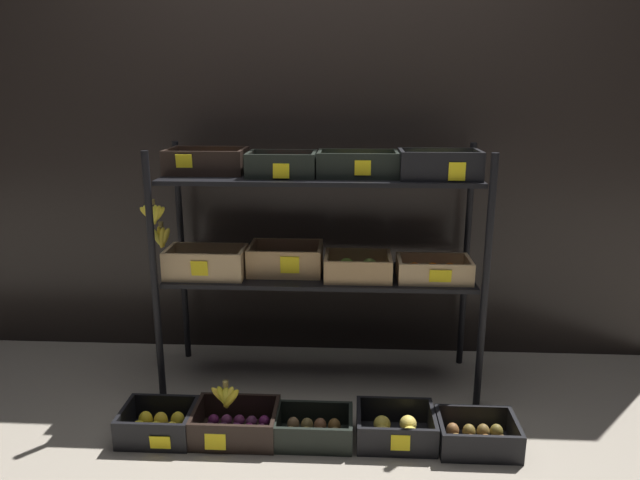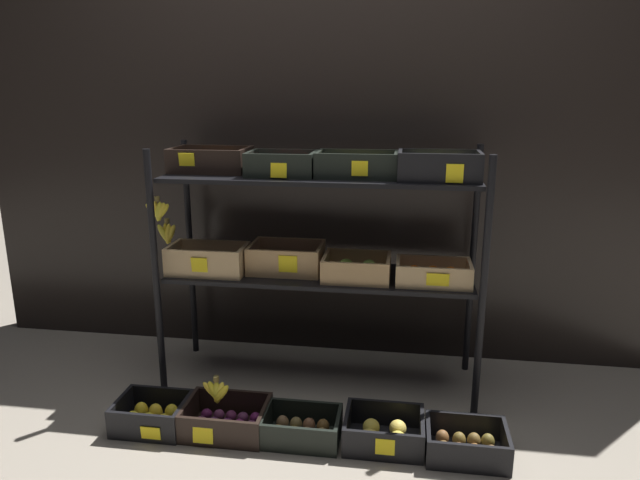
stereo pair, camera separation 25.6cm
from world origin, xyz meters
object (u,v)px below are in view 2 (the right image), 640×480
at_px(crate_ground_lemon, 152,416).
at_px(crate_ground_plum, 226,422).
at_px(display_rack, 315,223).
at_px(crate_ground_rightmost_kiwi, 466,445).
at_px(crate_ground_apple_gold, 384,433).
at_px(banana_bunch_loose, 217,392).
at_px(crate_ground_kiwi, 302,429).

bearing_deg(crate_ground_lemon, crate_ground_plum, 2.92).
height_order(display_rack, crate_ground_lemon, display_rack).
height_order(crate_ground_plum, crate_ground_rightmost_kiwi, crate_ground_plum).
height_order(crate_ground_apple_gold, banana_bunch_loose, banana_bunch_loose).
relative_size(display_rack, crate_ground_apple_gold, 4.95).
xyz_separation_m(crate_ground_lemon, banana_bunch_loose, (0.29, 0.02, 0.13)).
height_order(crate_ground_plum, banana_bunch_loose, banana_bunch_loose).
relative_size(crate_ground_plum, crate_ground_rightmost_kiwi, 1.09).
bearing_deg(banana_bunch_loose, crate_ground_apple_gold, 0.93).
bearing_deg(banana_bunch_loose, crate_ground_kiwi, -1.32).
bearing_deg(banana_bunch_loose, crate_ground_rightmost_kiwi, -1.17).
relative_size(crate_ground_rightmost_kiwi, banana_bunch_loose, 2.29).
bearing_deg(crate_ground_rightmost_kiwi, display_rack, 143.04).
bearing_deg(crate_ground_lemon, crate_ground_apple_gold, 1.55).
bearing_deg(crate_ground_rightmost_kiwi, crate_ground_plum, 178.73).
bearing_deg(crate_ground_plum, display_rack, 58.43).
relative_size(crate_ground_lemon, crate_ground_rightmost_kiwi, 0.94).
height_order(crate_ground_kiwi, crate_ground_rightmost_kiwi, crate_ground_rightmost_kiwi).
bearing_deg(display_rack, crate_ground_apple_gold, -53.33).
bearing_deg(crate_ground_rightmost_kiwi, crate_ground_apple_gold, 174.35).
relative_size(crate_ground_kiwi, banana_bunch_loose, 2.30).
bearing_deg(crate_ground_kiwi, crate_ground_rightmost_kiwi, -1.08).
bearing_deg(banana_bunch_loose, display_rack, 55.60).
bearing_deg(crate_ground_apple_gold, crate_ground_plum, -179.12).
bearing_deg(crate_ground_kiwi, crate_ground_apple_gold, 3.32).
xyz_separation_m(crate_ground_kiwi, banana_bunch_loose, (-0.37, 0.01, 0.14)).
distance_m(crate_ground_apple_gold, crate_ground_rightmost_kiwi, 0.33).
bearing_deg(crate_ground_apple_gold, crate_ground_lemon, -178.45).
xyz_separation_m(crate_ground_plum, crate_ground_kiwi, (0.33, -0.01, 0.00)).
xyz_separation_m(crate_ground_lemon, crate_ground_apple_gold, (1.00, 0.03, -0.00)).
bearing_deg(display_rack, crate_ground_plum, -121.57).
bearing_deg(display_rack, crate_ground_rightmost_kiwi, -36.96).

